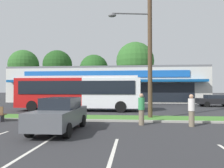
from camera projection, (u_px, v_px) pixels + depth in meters
name	position (u px, v px, depth m)	size (l,w,h in m)	color
grass_median	(84.00, 118.00, 14.49)	(56.00, 2.20, 0.12)	#427A2D
curb_lip	(79.00, 120.00, 13.28)	(56.00, 0.24, 0.12)	#99968C
parking_stripe_1	(28.00, 153.00, 6.64)	(0.12, 4.80, 0.01)	silver
parking_stripe_2	(111.00, 158.00, 6.13)	(0.12, 4.80, 0.01)	silver
storefront_building	(109.00, 85.00, 37.20)	(30.54, 14.70, 5.51)	beige
tree_far_left	(24.00, 65.00, 45.43)	(6.45, 6.45, 10.58)	#473323
tree_left	(58.00, 65.00, 45.50)	(6.30, 6.30, 10.53)	#473323
tree_mid_left	(94.00, 69.00, 45.99)	(6.29, 6.29, 9.65)	#473323
tree_mid	(135.00, 61.00, 43.03)	(7.79, 7.79, 11.75)	#473323
utility_pole	(148.00, 41.00, 14.36)	(3.10, 2.39, 10.03)	#4C3826
city_bus	(79.00, 92.00, 19.76)	(11.55, 2.77, 3.25)	#B71414
car_0	(114.00, 99.00, 25.78)	(4.48, 1.90, 1.51)	#515459
car_2	(60.00, 114.00, 10.12)	(1.86, 4.30, 1.62)	#515459
car_3	(71.00, 99.00, 26.28)	(4.24, 1.97, 1.55)	#9E998C
car_4	(215.00, 100.00, 24.54)	(4.19, 2.00, 1.38)	black
pedestrian_near_bench	(191.00, 110.00, 11.38)	(0.35, 0.35, 1.76)	#726651
pedestrian_by_pole	(141.00, 109.00, 11.85)	(0.36, 0.36, 1.79)	#726651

